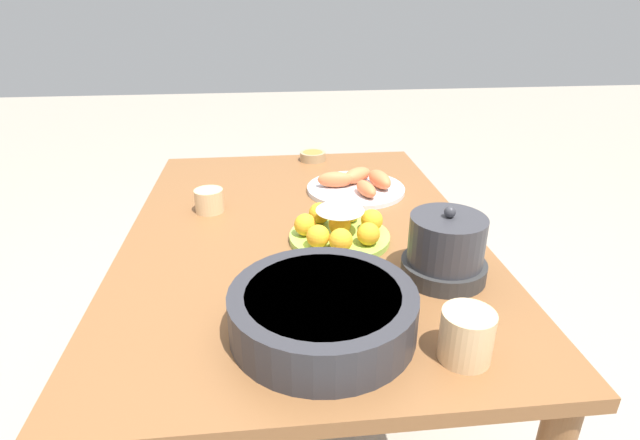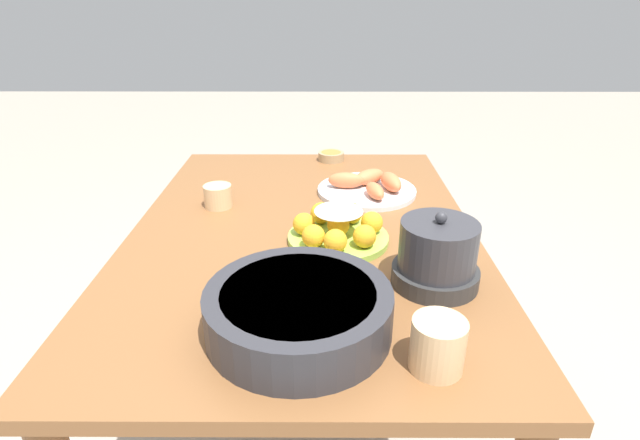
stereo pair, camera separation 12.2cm
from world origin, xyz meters
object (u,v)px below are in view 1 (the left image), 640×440
Objects in this scene: serving_bowl at (323,310)px; cup_near at (209,201)px; cup_far at (466,336)px; seafood_platter at (358,185)px; dining_table at (302,265)px; sauce_bowl at (313,156)px; cake_plate at (339,228)px; warming_pot at (445,249)px.

serving_bowl is 4.24× the size of cup_near.
seafood_platter is at bearing -176.67° from cup_far.
cup_near reaches higher than dining_table.
seafood_platter is (0.31, 0.11, 0.00)m from sauce_bowl.
cake_plate is 0.63m from sauce_bowl.
dining_table is 0.18m from cake_plate.
sauce_bowl is 0.84m from warming_pot.
warming_pot is at bearing 52.52° from cup_near.
cup_far is at bearing 3.33° from seafood_platter.
sauce_bowl reaches higher than dining_table.
dining_table is 0.31m from cup_near.
cup_far is at bearing -11.15° from warming_pot.
cup_near is (-0.21, -0.33, -0.00)m from cake_plate.
seafood_platter is 3.78× the size of cup_near.
cup_far reaches higher than sauce_bowl.
cake_plate is 2.68× the size of sauce_bowl.
warming_pot is at bearing 47.20° from dining_table.
seafood_platter is (-0.24, 0.19, 0.13)m from dining_table.
warming_pot is (0.19, 0.20, 0.03)m from cake_plate.
dining_table is at bearing -132.80° from warming_pot.
cake_plate reaches higher than sauce_bowl.
cup_far reaches higher than serving_bowl.
seafood_platter is 0.76m from cup_far.
sauce_bowl is at bearing -166.22° from warming_pot.
dining_table is at bearing -8.29° from sauce_bowl.
seafood_platter is at bearing 142.42° from dining_table.
seafood_platter reaches higher than sauce_bowl.
seafood_platter is at bearing 103.57° from cup_near.
cup_near is 0.44× the size of warming_pot.
cake_plate is at bearing 167.20° from serving_bowl.
cup_far is (0.66, 0.47, 0.01)m from cup_near.
cake_plate reaches higher than dining_table.
cake_plate is 3.13× the size of cup_near.
serving_bowl is 3.72× the size of cup_far.
seafood_platter is 0.44m from cup_near.
warming_pot is (0.26, 0.28, 0.17)m from dining_table.
cup_near is at bearing -37.75° from sauce_bowl.
warming_pot reaches higher than cup_near.
serving_bowl reaches higher than sauce_bowl.
cup_far is (0.76, 0.04, 0.02)m from seafood_platter.
cake_plate is 1.36× the size of warming_pot.
serving_bowl is 1.12× the size of seafood_platter.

